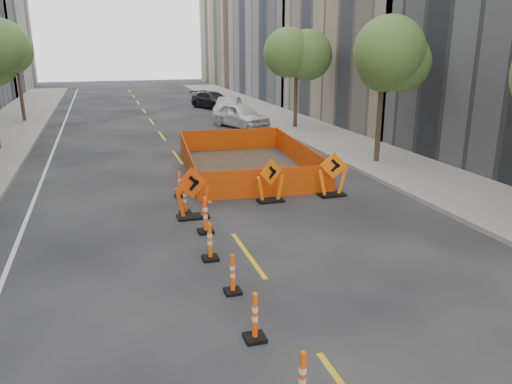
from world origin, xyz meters
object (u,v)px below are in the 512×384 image
object	(u,v)px
chevron_sign_left	(192,193)
chevron_sign_center	(270,180)
channelizer_2	(302,378)
parked_car_far	(213,100)
channelizer_6	(205,215)
channelizer_7	(185,199)
chevron_sign_right	(333,174)
channelizer_5	(210,241)
channelizer_3	(255,316)
parked_car_near	(240,115)
channelizer_4	(233,274)
parked_car_mid	(228,107)
channelizer_8	(179,184)

from	to	relation	value
chevron_sign_left	chevron_sign_center	xyz separation A→B (m)	(2.85, 0.87, -0.07)
channelizer_2	parked_car_far	world-z (taller)	parked_car_far
chevron_sign_left	chevron_sign_center	distance (m)	2.98
channelizer_6	channelizer_7	distance (m)	1.89
chevron_sign_right	parked_car_far	bearing A→B (deg)	105.09
channelizer_5	channelizer_7	distance (m)	3.73
channelizer_3	channelizer_5	distance (m)	3.73
channelizer_2	parked_car_near	bearing A→B (deg)	76.54
channelizer_4	channelizer_5	bearing A→B (deg)	93.03
channelizer_2	channelizer_5	distance (m)	5.59
parked_car_mid	parked_car_far	distance (m)	5.07
channelizer_3	channelizer_5	size ratio (longest dim) A/B	0.96
channelizer_2	chevron_sign_left	bearing A→B (deg)	90.33
channelizer_6	parked_car_mid	world-z (taller)	parked_car_mid
parked_car_mid	parked_car_far	size ratio (longest dim) A/B	0.91
channelizer_2	channelizer_4	bearing A→B (deg)	91.51
channelizer_3	parked_car_far	xyz separation A→B (m)	(6.66, 33.58, 0.20)
channelizer_7	channelizer_5	bearing A→B (deg)	-89.79
channelizer_4	chevron_sign_left	bearing A→B (deg)	89.46
parked_car_near	parked_car_far	world-z (taller)	parked_car_near
channelizer_6	chevron_sign_right	size ratio (longest dim) A/B	0.68
chevron_sign_right	channelizer_2	bearing A→B (deg)	-99.68
chevron_sign_left	parked_car_mid	bearing A→B (deg)	58.16
chevron_sign_center	chevron_sign_right	distance (m)	2.31
channelizer_5	channelizer_8	xyz separation A→B (m)	(0.10, 5.59, -0.03)
channelizer_4	channelizer_5	xyz separation A→B (m)	(-0.10, 1.86, 0.04)
chevron_sign_right	parked_car_mid	size ratio (longest dim) A/B	0.38
parked_car_mid	chevron_sign_right	bearing A→B (deg)	-69.65
parked_car_far	chevron_sign_right	bearing A→B (deg)	-116.45
parked_car_near	channelizer_8	bearing A→B (deg)	-134.21
channelizer_6	chevron_sign_left	size ratio (longest dim) A/B	0.66
channelizer_2	parked_car_far	xyz separation A→B (m)	(6.49, 35.44, 0.21)
parked_car_near	channelizer_6	bearing A→B (deg)	-129.24
channelizer_8	channelizer_4	bearing A→B (deg)	-90.04
channelizer_2	channelizer_3	size ratio (longest dim) A/B	0.98
chevron_sign_center	parked_car_far	world-z (taller)	chevron_sign_center
channelizer_3	channelizer_8	world-z (taller)	channelizer_3
channelizer_2	channelizer_3	xyz separation A→B (m)	(-0.16, 1.86, 0.01)
channelizer_3	parked_car_mid	distance (m)	29.27
channelizer_8	parked_car_far	xyz separation A→B (m)	(6.59, 24.26, 0.21)
channelizer_7	channelizer_8	world-z (taller)	channelizer_7
channelizer_2	channelizer_7	world-z (taller)	channelizer_2
chevron_sign_left	parked_car_near	distance (m)	17.62
channelizer_2	chevron_sign_center	bearing A→B (deg)	73.91
chevron_sign_center	chevron_sign_right	bearing A→B (deg)	-21.37
channelizer_2	channelizer_7	distance (m)	9.32
channelizer_6	chevron_sign_center	world-z (taller)	chevron_sign_center
channelizer_5	chevron_sign_left	bearing A→B (deg)	87.40
channelizer_3	channelizer_6	xyz separation A→B (m)	(0.24, 5.59, 0.06)
channelizer_7	parked_car_far	distance (m)	26.97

